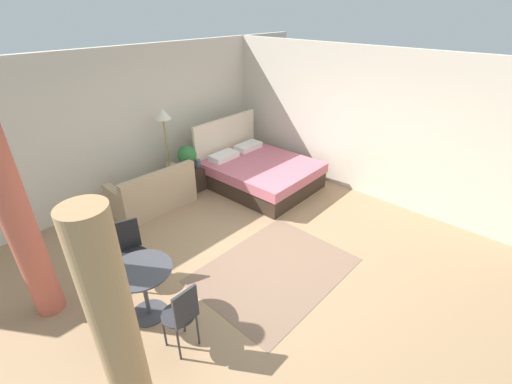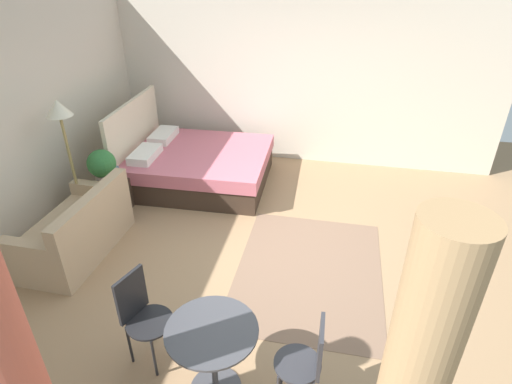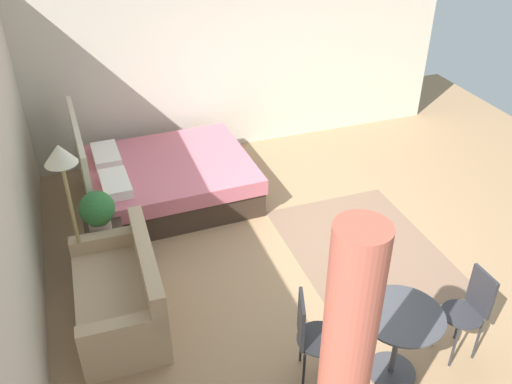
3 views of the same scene
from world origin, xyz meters
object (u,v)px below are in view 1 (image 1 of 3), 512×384
(bed, at_px, (259,172))
(balcony_table, at_px, (143,283))
(couch, at_px, (153,194))
(vase, at_px, (198,163))
(cafe_chair_near_window, at_px, (130,247))
(nightstand, at_px, (194,179))
(floor_lamp, at_px, (164,123))
(cafe_chair_near_couch, at_px, (182,313))
(potted_plant, at_px, (187,157))

(bed, relative_size, balcony_table, 2.98)
(couch, relative_size, balcony_table, 2.03)
(vase, height_order, balcony_table, balcony_table)
(cafe_chair_near_window, bearing_deg, balcony_table, -108.28)
(nightstand, height_order, floor_lamp, floor_lamp)
(couch, height_order, floor_lamp, floor_lamp)
(cafe_chair_near_window, distance_m, cafe_chair_near_couch, 1.46)
(bed, bearing_deg, cafe_chair_near_window, -169.09)
(cafe_chair_near_couch, bearing_deg, vase, 48.86)
(cafe_chair_near_couch, bearing_deg, couch, 63.38)
(vase, distance_m, floor_lamp, 1.06)
(bed, xyz_separation_m, floor_lamp, (-1.39, 1.12, 1.13))
(potted_plant, bearing_deg, cafe_chair_near_couch, -128.15)
(nightstand, distance_m, cafe_chair_near_window, 2.67)
(bed, distance_m, cafe_chair_near_couch, 4.01)
(nightstand, height_order, vase, vase)
(nightstand, xyz_separation_m, potted_plant, (-0.10, 0.03, 0.51))
(balcony_table, xyz_separation_m, cafe_chair_near_couch, (0.02, -0.74, 0.05))
(nightstand, relative_size, cafe_chair_near_window, 0.58)
(cafe_chair_near_couch, bearing_deg, balcony_table, 91.40)
(bed, xyz_separation_m, cafe_chair_near_couch, (-3.43, -2.06, 0.25))
(balcony_table, bearing_deg, bed, 21.05)
(potted_plant, height_order, cafe_chair_near_window, potted_plant)
(floor_lamp, distance_m, cafe_chair_near_couch, 3.89)
(bed, relative_size, floor_lamp, 1.27)
(vase, bearing_deg, balcony_table, -139.69)
(potted_plant, xyz_separation_m, cafe_chair_near_couch, (-2.32, -2.95, -0.19))
(couch, height_order, vase, couch)
(floor_lamp, relative_size, balcony_table, 2.36)
(balcony_table, distance_m, cafe_chair_near_window, 0.75)
(nightstand, distance_m, potted_plant, 0.52)
(bed, distance_m, nightstand, 1.33)
(floor_lamp, height_order, cafe_chair_near_couch, floor_lamp)
(cafe_chair_near_window, bearing_deg, vase, 32.17)
(vase, bearing_deg, potted_plant, 168.17)
(couch, height_order, cafe_chair_near_window, cafe_chair_near_window)
(couch, height_order, nightstand, couch)
(vase, bearing_deg, cafe_chair_near_couch, -131.14)
(floor_lamp, height_order, balcony_table, floor_lamp)
(couch, height_order, potted_plant, potted_plant)
(cafe_chair_near_window, bearing_deg, bed, 10.91)
(couch, height_order, cafe_chair_near_couch, cafe_chair_near_couch)
(couch, distance_m, floor_lamp, 1.33)
(potted_plant, bearing_deg, floor_lamp, 139.14)
(potted_plant, relative_size, floor_lamp, 0.29)
(nightstand, xyz_separation_m, cafe_chair_near_window, (-2.20, -1.48, 0.30))
(vase, bearing_deg, nightstand, 172.16)
(balcony_table, relative_size, cafe_chair_near_couch, 0.80)
(potted_plant, height_order, balcony_table, potted_plant)
(couch, xyz_separation_m, nightstand, (0.98, 0.05, -0.06))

